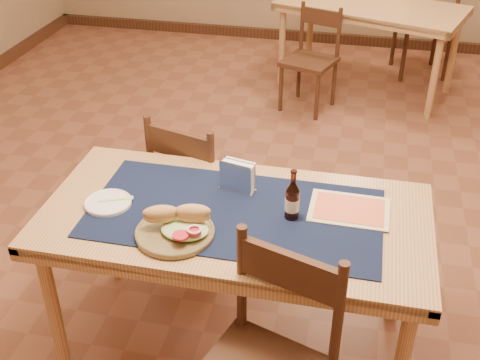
% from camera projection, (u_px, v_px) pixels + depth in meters
% --- Properties ---
extents(room, '(6.04, 7.04, 2.84)m').
position_uv_depth(room, '(272.00, 1.00, 2.79)').
color(room, brown).
rests_on(room, ground).
extents(main_table, '(1.60, 0.80, 0.75)m').
position_uv_depth(main_table, '(235.00, 229.00, 2.52)').
color(main_table, tan).
rests_on(main_table, ground).
extents(placemat, '(1.20, 0.60, 0.01)m').
position_uv_depth(placemat, '(235.00, 213.00, 2.47)').
color(placemat, '#0E1536').
rests_on(placemat, main_table).
extents(baseboard, '(6.00, 7.00, 0.10)m').
position_uv_depth(baseboard, '(266.00, 233.00, 3.51)').
color(baseboard, '#402416').
rests_on(baseboard, ground).
extents(back_table, '(1.65, 1.17, 0.75)m').
position_uv_depth(back_table, '(371.00, 14.00, 5.03)').
color(back_table, tan).
rests_on(back_table, ground).
extents(chair_main_far, '(0.52, 0.52, 0.90)m').
position_uv_depth(chair_main_far, '(198.00, 186.00, 3.16)').
color(chair_main_far, '#402416').
rests_on(chair_main_far, ground).
extents(chair_back_near, '(0.48, 0.48, 0.82)m').
position_uv_depth(chair_back_near, '(311.00, 58.00, 4.84)').
color(chair_back_near, '#402416').
rests_on(chair_back_near, ground).
extents(chair_back_far, '(0.55, 0.55, 0.99)m').
position_uv_depth(chair_back_far, '(426.00, 20.00, 5.38)').
color(chair_back_far, '#402416').
rests_on(chair_back_far, ground).
extents(sandwich_plate, '(0.31, 0.31, 0.12)m').
position_uv_depth(sandwich_plate, '(178.00, 227.00, 2.33)').
color(sandwich_plate, brown).
rests_on(sandwich_plate, placemat).
extents(side_plate, '(0.20, 0.20, 0.02)m').
position_uv_depth(side_plate, '(108.00, 202.00, 2.52)').
color(side_plate, white).
rests_on(side_plate, placemat).
extents(fork, '(0.14, 0.08, 0.00)m').
position_uv_depth(fork, '(119.00, 199.00, 2.52)').
color(fork, '#ABE77F').
rests_on(fork, side_plate).
extents(beer_bottle, '(0.06, 0.06, 0.22)m').
position_uv_depth(beer_bottle, '(292.00, 200.00, 2.40)').
color(beer_bottle, '#43180C').
rests_on(beer_bottle, placemat).
extents(napkin_holder, '(0.17, 0.09, 0.14)m').
position_uv_depth(napkin_holder, '(237.00, 176.00, 2.58)').
color(napkin_holder, silver).
rests_on(napkin_holder, placemat).
extents(menu_card, '(0.33, 0.24, 0.01)m').
position_uv_depth(menu_card, '(349.00, 209.00, 2.48)').
color(menu_card, beige).
rests_on(menu_card, placemat).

